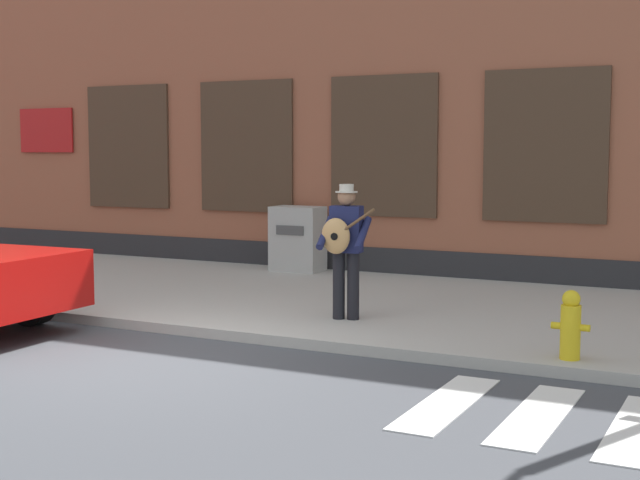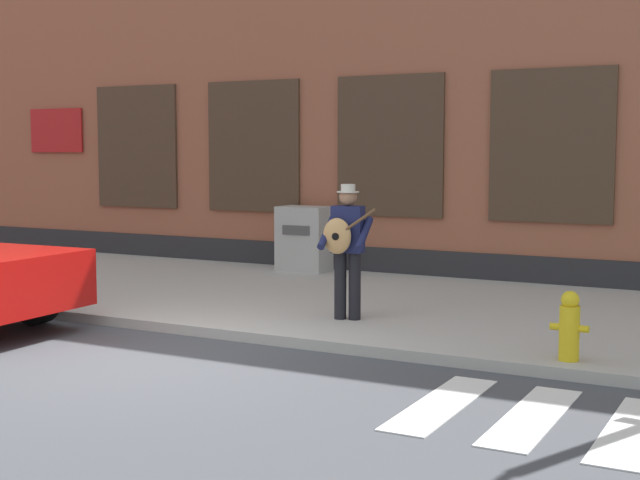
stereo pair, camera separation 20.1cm
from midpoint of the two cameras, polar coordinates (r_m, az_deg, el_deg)
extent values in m
plane|color=#424449|center=(9.69, -10.87, -7.50)|extent=(160.00, 160.00, 0.00)
cube|color=#ADAAA3|center=(12.88, 0.10, -3.82)|extent=(28.00, 5.37, 0.12)
cube|color=#99563D|center=(17.13, 7.67, 13.42)|extent=(28.00, 4.00, 9.01)
cube|color=#28282B|center=(15.23, 4.80, -1.54)|extent=(28.00, 0.04, 0.55)
cube|color=#473323|center=(17.93, -11.34, 5.87)|extent=(1.93, 0.06, 2.37)
cube|color=black|center=(17.93, -11.36, 5.87)|extent=(1.81, 0.03, 2.25)
cube|color=#473323|center=(16.35, -3.94, 5.99)|extent=(1.93, 0.06, 2.37)
cube|color=black|center=(16.34, -3.96, 5.99)|extent=(1.81, 0.03, 2.25)
cube|color=#473323|center=(15.09, 4.85, 6.01)|extent=(1.93, 0.06, 2.37)
cube|color=black|center=(15.09, 4.84, 6.01)|extent=(1.81, 0.03, 2.25)
cube|color=#473323|center=(14.25, 14.96, 5.85)|extent=(1.93, 0.06, 2.37)
cube|color=black|center=(14.24, 14.95, 5.85)|extent=(1.81, 0.03, 2.25)
cube|color=red|center=(19.33, -16.24, 6.74)|extent=(1.40, 0.04, 0.90)
cube|color=silver|center=(7.97, 8.53, -10.32)|extent=(0.42, 1.90, 0.01)
cube|color=silver|center=(7.76, 14.19, -10.90)|extent=(0.42, 1.90, 0.01)
cube|color=silver|center=(7.62, 20.13, -11.39)|extent=(0.42, 1.90, 0.01)
cube|color=silver|center=(10.97, -14.96, -2.12)|extent=(0.07, 0.24, 0.12)
cube|color=silver|center=(10.16, -19.23, -2.87)|extent=(0.07, 0.24, 0.12)
cylinder|color=black|center=(11.88, -17.29, -3.59)|extent=(0.67, 0.26, 0.66)
cylinder|color=black|center=(10.98, 2.76, -2.97)|extent=(0.15, 0.15, 0.83)
cylinder|color=black|center=(11.02, 1.83, -2.94)|extent=(0.15, 0.15, 0.83)
cube|color=#191E47|center=(10.93, 2.33, 0.70)|extent=(0.41, 0.27, 0.57)
sphere|color=#9E7051|center=(10.90, 2.34, 2.78)|extent=(0.22, 0.22, 0.22)
cylinder|color=beige|center=(10.90, 2.34, 3.09)|extent=(0.27, 0.28, 0.02)
cylinder|color=beige|center=(10.89, 2.34, 3.36)|extent=(0.18, 0.18, 0.09)
cylinder|color=#191E47|center=(10.76, 3.38, 0.40)|extent=(0.16, 0.52, 0.39)
cylinder|color=#191E47|center=(10.91, 0.97, 0.48)|extent=(0.16, 0.52, 0.39)
ellipsoid|color=tan|center=(10.79, 1.63, 0.25)|extent=(0.37, 0.17, 0.44)
cylinder|color=black|center=(10.73, 1.53, 0.22)|extent=(0.09, 0.02, 0.09)
cylinder|color=brown|center=(10.67, 2.93, 1.16)|extent=(0.47, 0.10, 0.34)
cube|color=#ADADA8|center=(15.41, -0.66, 0.09)|extent=(0.87, 0.55, 1.12)
cube|color=#4C4C4C|center=(15.15, -1.18, 0.63)|extent=(0.52, 0.02, 0.16)
cylinder|color=gold|center=(9.24, 16.27, -5.75)|extent=(0.20, 0.20, 0.55)
sphere|color=gold|center=(9.18, 16.33, -3.70)|extent=(0.18, 0.18, 0.18)
cylinder|color=gold|center=(9.26, 15.43, -5.36)|extent=(0.10, 0.07, 0.07)
cylinder|color=gold|center=(9.21, 17.13, -5.47)|extent=(0.10, 0.07, 0.07)
camera|label=1|loc=(0.10, -89.42, 0.06)|focal=50.00mm
camera|label=2|loc=(0.10, 90.58, -0.06)|focal=50.00mm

